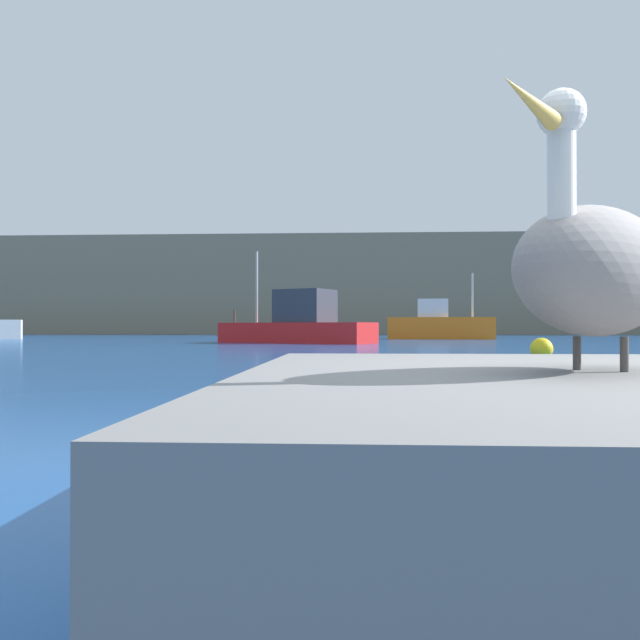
{
  "coord_description": "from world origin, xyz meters",
  "views": [
    {
      "loc": [
        -1.28,
        -2.67,
        0.85
      ],
      "look_at": [
        -2.69,
        22.3,
        1.08
      ],
      "focal_mm": 36.77,
      "sensor_mm": 36.0,
      "label": 1
    }
  ],
  "objects_px": {
    "fishing_boat_red": "(299,324)",
    "mooring_buoy": "(541,349)",
    "fishing_boat_orange": "(439,325)",
    "pelican": "(594,268)"
  },
  "relations": [
    {
      "from": "pelican",
      "to": "mooring_buoy",
      "type": "height_order",
      "value": "pelican"
    },
    {
      "from": "fishing_boat_red",
      "to": "fishing_boat_orange",
      "type": "xyz_separation_m",
      "value": [
        8.25,
        10.31,
        -0.02
      ]
    },
    {
      "from": "fishing_boat_red",
      "to": "mooring_buoy",
      "type": "xyz_separation_m",
      "value": [
        7.46,
        -16.03,
        -0.65
      ]
    },
    {
      "from": "fishing_boat_red",
      "to": "mooring_buoy",
      "type": "relative_size",
      "value": 14.75
    },
    {
      "from": "fishing_boat_red",
      "to": "mooring_buoy",
      "type": "height_order",
      "value": "fishing_boat_red"
    },
    {
      "from": "mooring_buoy",
      "to": "fishing_boat_red",
      "type": "bearing_deg",
      "value": 114.97
    },
    {
      "from": "pelican",
      "to": "fishing_boat_red",
      "type": "height_order",
      "value": "fishing_boat_red"
    },
    {
      "from": "fishing_boat_orange",
      "to": "mooring_buoy",
      "type": "distance_m",
      "value": 26.36
    },
    {
      "from": "fishing_boat_red",
      "to": "mooring_buoy",
      "type": "bearing_deg",
      "value": 140.97
    },
    {
      "from": "fishing_boat_orange",
      "to": "pelican",
      "type": "bearing_deg",
      "value": -91.42
    }
  ]
}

